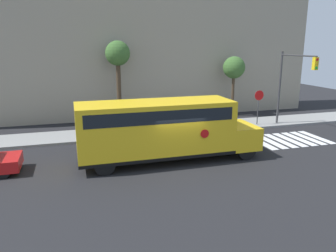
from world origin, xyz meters
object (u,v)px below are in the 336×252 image
(traffic_light, at_px, (291,78))
(tree_near_sidewalk, at_px, (118,56))
(school_bus, at_px, (162,128))
(stop_sign, at_px, (259,103))
(tree_far_sidewalk, at_px, (234,68))

(traffic_light, bearing_deg, tree_near_sidewalk, 155.29)
(school_bus, xyz_separation_m, stop_sign, (8.92, 5.25, -0.01))
(traffic_light, xyz_separation_m, tree_near_sidewalk, (-11.48, 5.28, 1.45))
(stop_sign, xyz_separation_m, traffic_light, (1.72, -1.19, 1.87))
(traffic_light, bearing_deg, tree_far_sidewalk, 110.72)
(stop_sign, height_order, tree_near_sidewalk, tree_near_sidewalk)
(school_bus, relative_size, stop_sign, 3.52)
(traffic_light, distance_m, tree_far_sidewalk, 5.34)
(traffic_light, bearing_deg, stop_sign, 145.34)
(school_bus, relative_size, traffic_light, 1.73)
(stop_sign, height_order, tree_far_sidewalk, tree_far_sidewalk)
(tree_near_sidewalk, bearing_deg, tree_far_sidewalk, -1.83)
(tree_far_sidewalk, bearing_deg, stop_sign, -87.51)
(stop_sign, relative_size, tree_near_sidewalk, 0.43)
(school_bus, bearing_deg, stop_sign, 30.46)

